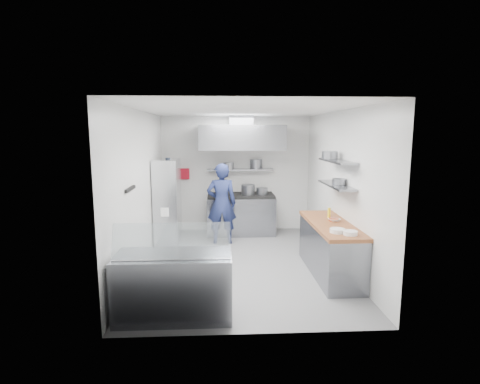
{
  "coord_description": "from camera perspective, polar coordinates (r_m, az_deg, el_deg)",
  "views": [
    {
      "loc": [
        -0.38,
        -6.68,
        2.4
      ],
      "look_at": [
        0.0,
        0.6,
        1.25
      ],
      "focal_mm": 28.0,
      "sensor_mm": 36.0,
      "label": 1
    }
  ],
  "objects": [
    {
      "name": "hood_duct",
      "position": [
        8.85,
        0.12,
        10.78
      ],
      "size": [
        0.55,
        0.55,
        0.24
      ],
      "primitive_type": "cube",
      "color": "slate",
      "rests_on": "extractor_hood"
    },
    {
      "name": "shelf_pot_c",
      "position": [
        6.72,
        14.85,
        1.56
      ],
      "size": [
        0.23,
        0.23,
        0.1
      ],
      "primitive_type": "cylinder",
      "color": "slate",
      "rests_on": "wall_shelf_lower"
    },
    {
      "name": "floor",
      "position": [
        7.11,
        0.26,
        -10.77
      ],
      "size": [
        5.0,
        5.0,
        0.0
      ],
      "primitive_type": "plane",
      "color": "slate",
      "rests_on": "ground"
    },
    {
      "name": "squeeze_bottle",
      "position": [
        6.88,
        13.42,
        -3.11
      ],
      "size": [
        0.05,
        0.05,
        0.18
      ],
      "primitive_type": "cylinder",
      "color": "yellow",
      "rests_on": "prep_counter_top"
    },
    {
      "name": "display_glass",
      "position": [
        4.79,
        -10.37,
        -7.32
      ],
      "size": [
        1.47,
        0.19,
        0.42
      ],
      "primitive_type": "cube",
      "rotation": [
        -0.38,
        0.0,
        0.0
      ],
      "color": "silver",
      "rests_on": "display_case"
    },
    {
      "name": "gas_range",
      "position": [
        9.01,
        0.13,
        -3.53
      ],
      "size": [
        1.6,
        0.8,
        0.9
      ],
      "primitive_type": "cube",
      "color": "gray",
      "rests_on": "floor"
    },
    {
      "name": "display_case",
      "position": [
        5.12,
        -9.99,
        -13.89
      ],
      "size": [
        1.5,
        0.7,
        0.85
      ],
      "primitive_type": "cube",
      "color": "gray",
      "rests_on": "floor"
    },
    {
      "name": "cooktop",
      "position": [
        8.92,
        0.14,
        -0.52
      ],
      "size": [
        1.57,
        0.78,
        0.06
      ],
      "primitive_type": "cube",
      "color": "black",
      "rests_on": "gas_range"
    },
    {
      "name": "stock_pot_right",
      "position": [
        8.91,
        3.36,
        0.17
      ],
      "size": [
        0.27,
        0.27,
        0.16
      ],
      "primitive_type": "cylinder",
      "color": "slate",
      "rests_on": "cooktop"
    },
    {
      "name": "wall_left",
      "position": [
        6.9,
        -14.82,
        0.33
      ],
      "size": [
        2.8,
        5.0,
        0.02
      ],
      "primitive_type": "cube",
      "rotation": [
        1.57,
        0.0,
        1.57
      ],
      "color": "white",
      "rests_on": "floor"
    },
    {
      "name": "wall_right",
      "position": [
        7.1,
        14.93,
        0.56
      ],
      "size": [
        2.8,
        5.0,
        0.02
      ],
      "primitive_type": "cube",
      "rotation": [
        1.57,
        0.0,
        -1.57
      ],
      "color": "white",
      "rests_on": "floor"
    },
    {
      "name": "rack_bin_a",
      "position": [
        7.91,
        -11.3,
        -2.89
      ],
      "size": [
        0.16,
        0.2,
        0.18
      ],
      "primitive_type": "cube",
      "color": "white",
      "rests_on": "wire_rack"
    },
    {
      "name": "prep_counter_top",
      "position": [
        6.54,
        13.67,
        -4.83
      ],
      "size": [
        0.65,
        2.04,
        0.06
      ],
      "primitive_type": "cube",
      "color": "#98542C",
      "rests_on": "prep_counter_base"
    },
    {
      "name": "copper_pan",
      "position": [
        6.66,
        14.07,
        -4.06
      ],
      "size": [
        0.17,
        0.17,
        0.06
      ],
      "primitive_type": "cylinder",
      "color": "#D5603C",
      "rests_on": "prep_counter_top"
    },
    {
      "name": "chef",
      "position": [
        8.14,
        -2.82,
        -1.79
      ],
      "size": [
        0.64,
        0.42,
        1.77
      ],
      "primitive_type": "imported",
      "rotation": [
        0.0,
        0.0,
        3.14
      ],
      "color": "#19214C",
      "rests_on": "floor"
    },
    {
      "name": "plate_stack_a",
      "position": [
        5.84,
        16.47,
        -6.0
      ],
      "size": [
        0.21,
        0.21,
        0.06
      ],
      "primitive_type": "cylinder",
      "color": "white",
      "rests_on": "prep_counter_top"
    },
    {
      "name": "plate_stack_b",
      "position": [
        5.92,
        14.62,
        -5.71
      ],
      "size": [
        0.23,
        0.23,
        0.06
      ],
      "primitive_type": "cylinder",
      "color": "white",
      "rests_on": "prep_counter_top"
    },
    {
      "name": "extractor_hood",
      "position": [
        8.62,
        0.2,
        8.3
      ],
      "size": [
        1.9,
        1.15,
        0.55
      ],
      "primitive_type": "cube",
      "color": "gray",
      "rests_on": "wall_back"
    },
    {
      "name": "stock_pot_mid",
      "position": [
        8.84,
        1.22,
        0.38
      ],
      "size": [
        0.32,
        0.32,
        0.24
      ],
      "primitive_type": "cylinder",
      "color": "slate",
      "rests_on": "cooktop"
    },
    {
      "name": "wall_front",
      "position": [
        4.32,
        2.17,
        -4.46
      ],
      "size": [
        3.6,
        2.8,
        0.02
      ],
      "primitive_type": "cube",
      "rotation": [
        -1.57,
        0.0,
        0.0
      ],
      "color": "white",
      "rests_on": "floor"
    },
    {
      "name": "wall_shelf_upper",
      "position": [
        6.71,
        14.59,
        4.57
      ],
      "size": [
        0.3,
        1.3,
        0.04
      ],
      "primitive_type": "cube",
      "color": "gray",
      "rests_on": "wall_right"
    },
    {
      "name": "shelf_pot_a",
      "position": [
        8.87,
        -1.72,
        3.98
      ],
      "size": [
        0.24,
        0.24,
        0.18
      ],
      "primitive_type": "cylinder",
      "color": "slate",
      "rests_on": "over_range_shelf"
    },
    {
      "name": "rack_bin_b",
      "position": [
        8.3,
        -10.93,
        1.18
      ],
      "size": [
        0.15,
        0.19,
        0.17
      ],
      "primitive_type": "cube",
      "color": "yellow",
      "rests_on": "wire_rack"
    },
    {
      "name": "stock_pot_left",
      "position": [
        8.8,
        -2.66,
        0.2
      ],
      "size": [
        0.25,
        0.25,
        0.2
      ],
      "primitive_type": "cylinder",
      "color": "slate",
      "rests_on": "cooktop"
    },
    {
      "name": "shelf_pot_b",
      "position": [
        9.26,
        2.47,
        4.31
      ],
      "size": [
        0.31,
        0.31,
        0.22
      ],
      "primitive_type": "cylinder",
      "color": "slate",
      "rests_on": "over_range_shelf"
    },
    {
      "name": "mixing_bowl",
      "position": [
        6.65,
        14.15,
        -4.15
      ],
      "size": [
        0.25,
        0.25,
        0.05
      ],
      "primitive_type": "imported",
      "rotation": [
        0.0,
        0.0,
        0.32
      ],
      "color": "white",
      "rests_on": "prep_counter_top"
    },
    {
      "name": "wall_shelf_lower",
      "position": [
        6.75,
        14.45,
        1.02
      ],
      "size": [
        0.3,
        1.3,
        0.04
      ],
      "primitive_type": "cube",
      "color": "gray",
      "rests_on": "wall_right"
    },
    {
      "name": "ceiling",
      "position": [
        6.7,
        0.28,
        12.38
      ],
      "size": [
        5.0,
        5.0,
        0.0
      ],
      "primitive_type": "plane",
      "rotation": [
        3.14,
        0.0,
        0.0
      ],
      "color": "silver",
      "rests_on": "wall_back"
    },
    {
      "name": "rack_jar",
      "position": [
        8.0,
        -10.92,
        4.5
      ],
      "size": [
        0.1,
        0.1,
        0.18
      ],
      "primitive_type": "cylinder",
      "color": "black",
      "rests_on": "wire_rack"
    },
    {
      "name": "wire_rack",
      "position": [
        8.23,
        -10.97,
        -1.52
      ],
      "size": [
        0.5,
        0.9,
        1.85
      ],
      "primitive_type": "cube",
      "color": "silver",
      "rests_on": "floor"
    },
    {
      "name": "over_range_shelf",
      "position": [
        9.08,
        0.05,
        3.4
      ],
      "size": [
        1.6,
        0.3,
        0.04
      ],
      "primitive_type": "cube",
      "color": "gray",
      "rests_on": "wall_back"
    },
    {
      "name": "red_firebox",
      "position": [
        9.21,
        -8.4,
        2.77
      ],
      "size": [
        0.22,
        0.1,
        0.26
      ],
      "primitive_type": "cube",
      "color": "#A80D1E",
      "rests_on": "wall_back"
    },
    {
      "name": "wall_back",
      "position": [
        9.24,
        -0.62,
        2.76
      ],
      "size": [
        3.6,
        2.8,
        0.02
      ],
      "primitive_type": "cube",
      "rotation": [
        1.57,
        0.0,
        0.0
      ],
      "color": "white",
      "rests_on": "floor"
    },
    {
      "name": "prep_counter_base",
      "position": [
        6.66,
        13.53,
        -8.59
      ],
      "size": [
        0.62,
        2.0,
        0.84
      ],
      "primitive_type": "cube",
      "color": "gray",
      "rests_on": "floor"
    },
    {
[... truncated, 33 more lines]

